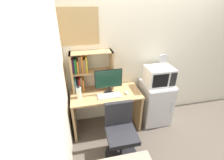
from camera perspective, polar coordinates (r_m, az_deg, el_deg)
name	(u,v)px	position (r m, az deg, el deg)	size (l,w,h in m)	color
wall_back	(174,51)	(3.21, 21.48, 9.73)	(6.40, 0.04, 2.60)	silver
wall_left	(49,133)	(1.32, -21.91, -17.40)	(0.04, 4.40, 2.60)	silver
desk	(106,104)	(2.82, -2.14, -8.68)	(1.18, 0.58, 0.75)	tan
hutch_bookshelf	(86,71)	(2.66, -9.38, 3.34)	(0.69, 0.23, 0.68)	tan
monitor	(109,80)	(2.55, -1.24, -0.04)	(0.45, 0.16, 0.43)	black
keyboard	(109,96)	(2.59, -0.96, -5.71)	(0.38, 0.15, 0.02)	silver
computer_mouse	(126,93)	(2.67, 5.24, -4.63)	(0.06, 0.09, 0.03)	silver
water_bottle	(79,93)	(2.57, -11.90, -4.46)	(0.08, 0.08, 0.20)	silver
mini_fridge	(155,102)	(3.16, 15.25, -7.77)	(0.53, 0.54, 0.82)	silver
microwave	(159,76)	(2.88, 16.61, 1.48)	(0.46, 0.38, 0.31)	silver
desk_fan	(162,60)	(2.77, 17.78, 6.79)	(0.14, 0.11, 0.24)	silver
desk_chair	(120,135)	(2.48, 3.08, -19.15)	(0.49, 0.49, 0.87)	black
wall_corkboard	(74,27)	(2.55, -13.68, 18.17)	(0.75, 0.02, 0.55)	tan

